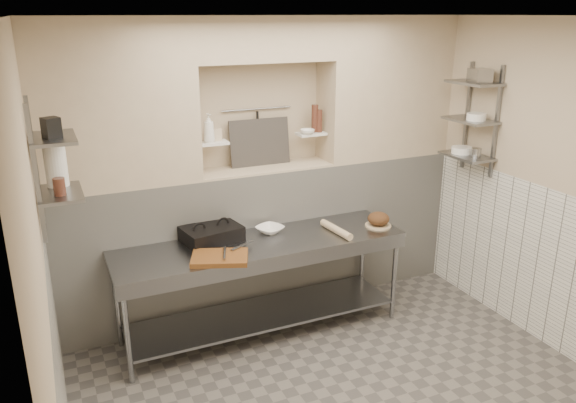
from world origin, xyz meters
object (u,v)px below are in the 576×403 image
panini_press (212,234)px  bread_loaf (378,219)px  cutting_board (220,258)px  jug_left (56,165)px  bottle_soap (209,128)px  mixing_bowl (270,229)px  prep_table (262,269)px  bowl_alcove (307,132)px  rolling_pin (336,230)px

panini_press → bread_loaf: (1.54, -0.30, 0.01)m
cutting_board → jug_left: bearing=168.2°
bread_loaf → bottle_soap: (-1.43, 0.62, 0.87)m
mixing_bowl → bottle_soap: (-0.44, 0.35, 0.91)m
mixing_bowl → prep_table: bearing=-129.7°
bread_loaf → bowl_alcove: bearing=127.2°
prep_table → bowl_alcove: (0.70, 0.52, 1.09)m
mixing_bowl → bowl_alcove: (0.54, 0.33, 0.81)m
bottle_soap → bowl_alcove: (0.97, -0.02, -0.11)m
bottle_soap → bowl_alcove: 0.98m
bottle_soap → jug_left: size_ratio=0.83×
jug_left → bowl_alcove: bearing=12.3°
panini_press → jug_left: jug_left is taller
bowl_alcove → cutting_board: bearing=-147.4°
bread_loaf → bottle_soap: size_ratio=0.79×
panini_press → jug_left: size_ratio=1.75×
bread_loaf → prep_table: bearing=175.9°
prep_table → bottle_soap: bearing=117.1°
panini_press → bowl_alcove: size_ratio=3.92×
bowl_alcove → panini_press: bearing=-164.1°
bowl_alcove → mixing_bowl: bearing=-148.1°
bottle_soap → bowl_alcove: bearing=-1.0°
bottle_soap → bowl_alcove: bottle_soap is taller
rolling_pin → panini_press: bearing=165.3°
cutting_board → rolling_pin: (1.16, 0.13, 0.01)m
panini_press → mixing_bowl: (0.55, -0.02, -0.04)m
cutting_board → rolling_pin: 1.16m
mixing_bowl → rolling_pin: rolling_pin is taller
bread_loaf → bottle_soap: 1.79m
cutting_board → bottle_soap: size_ratio=1.75×
prep_table → bowl_alcove: bearing=37.0°
jug_left → bottle_soap: bearing=21.4°
prep_table → mixing_bowl: bearing=50.3°
mixing_bowl → bottle_soap: bottle_soap is taller
rolling_pin → bread_loaf: bearing=-1.2°
rolling_pin → bottle_soap: size_ratio=1.68×
prep_table → cutting_board: size_ratio=5.72×
prep_table → rolling_pin: rolling_pin is taller
mixing_bowl → bread_loaf: 1.03m
panini_press → mixing_bowl: panini_press is taller
rolling_pin → jug_left: (-2.29, 0.10, 0.84)m
rolling_pin → bowl_alcove: size_ratio=3.14×
prep_table → bottle_soap: bottle_soap is taller
prep_table → jug_left: 1.94m
bread_loaf → bowl_alcove: (-0.46, 0.61, 0.76)m
mixing_bowl → jug_left: 1.94m
mixing_bowl → bowl_alcove: 1.02m
prep_table → bread_loaf: (1.16, -0.08, 0.33)m
rolling_pin → bottle_soap: bottle_soap is taller
cutting_board → mixing_bowl: bearing=33.2°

